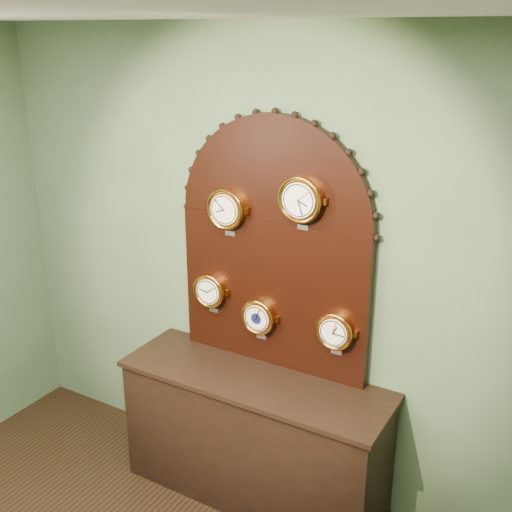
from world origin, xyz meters
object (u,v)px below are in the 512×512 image
Objects in this scene: barometer at (259,317)px; shop_counter at (254,439)px; display_board at (274,238)px; roman_clock at (227,209)px; arabic_clock at (301,199)px; hygrometer at (210,290)px; tide_clock at (335,331)px.

shop_counter is at bearing -69.35° from barometer.
shop_counter is at bearing -90.00° from display_board.
roman_clock is 0.49m from arabic_clock.
arabic_clock is (0.20, -0.07, 0.27)m from display_board.
roman_clock reaches higher than barometer.
barometer is (-0.26, 0.00, -0.75)m from arabic_clock.
hygrometer is (-0.40, 0.15, 0.84)m from shop_counter.
shop_counter is 5.18× the size of arabic_clock.
arabic_clock is at bearing -0.10° from hygrometer.
display_board is 0.63m from tide_clock.
arabic_clock is 1.14× the size of tide_clock.
tide_clock is at bearing 0.24° from arabic_clock.
arabic_clock is (0.47, -0.00, 0.12)m from roman_clock.
tide_clock reaches higher than barometer.
display_board is at bearing 9.36° from hygrometer.
hygrometer reaches higher than tide_clock.
roman_clock is at bearing -179.89° from barometer.
barometer is 1.00× the size of tide_clock.
display_board is at bearing 161.33° from arabic_clock.
arabic_clock is at bearing -18.67° from display_board.
display_board is 0.32m from roman_clock.
tide_clock is (0.49, 0.00, 0.03)m from barometer.
arabic_clock is 0.76m from tide_clock.
display_board is 5.22× the size of roman_clock.
display_board reaches higher than hygrometer.
shop_counter is 5.46× the size of roman_clock.
shop_counter is 5.92× the size of tide_clock.
barometer is at bearing 0.11° from roman_clock.
tide_clock is (0.23, 0.00, -0.72)m from arabic_clock.
hygrometer is at bearing 179.72° from roman_clock.
roman_clock is 0.55m from hygrometer.
roman_clock is 1.09× the size of hygrometer.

